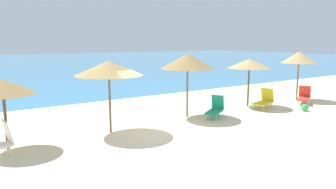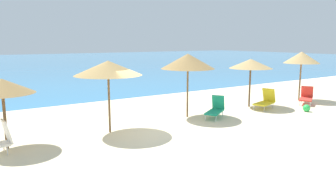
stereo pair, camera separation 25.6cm
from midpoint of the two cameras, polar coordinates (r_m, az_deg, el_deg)
name	(u,v)px [view 2 (the right image)]	position (r m, az deg, el deg)	size (l,w,h in m)	color
ground_plane	(146,132)	(12.74, -3.45, -6.72)	(160.00, 160.00, 0.00)	beige
sea_water	(7,64)	(55.67, -26.90, 4.90)	(160.00, 74.82, 0.01)	teal
beach_umbrella_1	(2,86)	(11.62, -27.15, 1.29)	(2.06, 2.06, 2.37)	brown
beach_umbrella_2	(108,68)	(12.38, -10.15, 4.70)	(2.62, 2.62, 2.84)	brown
beach_umbrella_3	(188,61)	(14.80, 4.08, 5.98)	(2.52, 2.52, 3.00)	brown
beach_umbrella_4	(251,64)	(17.79, 15.07, 5.36)	(2.31, 2.31, 2.63)	brown
beach_umbrella_5	(302,58)	(20.69, 23.24, 6.12)	(2.09, 2.09, 2.95)	brown
lounge_chair_1	(265,101)	(17.76, 17.54, -1.06)	(1.50, 1.01, 1.06)	yellow
lounge_chair_2	(306,97)	(19.84, 23.96, -0.39)	(1.47, 1.21, 1.00)	red
lounge_chair_3	(216,109)	(15.14, 9.04, -2.58)	(1.47, 1.22, 1.01)	#199972
beach_ball	(307,108)	(17.77, 24.04, -2.24)	(0.37, 0.37, 0.37)	green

